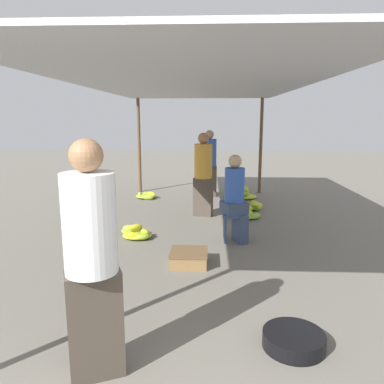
# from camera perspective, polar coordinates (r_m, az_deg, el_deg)

# --- Properties ---
(canopy_post_back_left) EXTENTS (0.08, 0.08, 2.37)m
(canopy_post_back_left) POSITION_cam_1_polar(r_m,az_deg,el_deg) (9.66, -8.06, 6.97)
(canopy_post_back_left) COLOR brown
(canopy_post_back_left) RESTS_ON ground
(canopy_post_back_right) EXTENTS (0.08, 0.08, 2.37)m
(canopy_post_back_right) POSITION_cam_1_polar(r_m,az_deg,el_deg) (9.59, 10.43, 6.86)
(canopy_post_back_right) COLOR brown
(canopy_post_back_right) RESTS_ON ground
(canopy_tarp) EXTENTS (3.47, 7.57, 0.04)m
(canopy_tarp) POSITION_cam_1_polar(r_m,az_deg,el_deg) (5.92, 0.27, 16.13)
(canopy_tarp) COLOR #B2B2B7
(canopy_tarp) RESTS_ON canopy_post_front_left
(vendor_foreground) EXTENTS (0.49, 0.49, 1.75)m
(vendor_foreground) POSITION_cam_1_polar(r_m,az_deg,el_deg) (2.76, -15.04, -9.80)
(vendor_foreground) COLOR #4C4238
(vendor_foreground) RESTS_ON ground
(stool) EXTENTS (0.34, 0.34, 0.45)m
(stool) POSITION_cam_1_polar(r_m,az_deg,el_deg) (5.81, 6.39, -4.08)
(stool) COLOR #384C84
(stool) RESTS_ON ground
(vendor_seated) EXTENTS (0.44, 0.44, 1.35)m
(vendor_seated) POSITION_cam_1_polar(r_m,az_deg,el_deg) (5.72, 6.66, -0.72)
(vendor_seated) COLOR #384766
(vendor_seated) RESTS_ON ground
(basin_black) EXTENTS (0.52, 0.52, 0.13)m
(basin_black) POSITION_cam_1_polar(r_m,az_deg,el_deg) (3.45, 15.23, -20.94)
(basin_black) COLOR black
(basin_black) RESTS_ON ground
(banana_pile_left_0) EXTENTS (0.51, 0.53, 0.15)m
(banana_pile_left_0) POSITION_cam_1_polar(r_m,az_deg,el_deg) (8.97, -7.01, -0.57)
(banana_pile_left_0) COLOR yellow
(banana_pile_left_0) RESTS_ON ground
(banana_pile_left_1) EXTENTS (0.54, 0.46, 0.25)m
(banana_pile_left_1) POSITION_cam_1_polar(r_m,az_deg,el_deg) (6.02, -8.50, -6.19)
(banana_pile_left_1) COLOR yellow
(banana_pile_left_1) RESTS_ON ground
(banana_pile_right_0) EXTENTS (0.58, 0.46, 0.25)m
(banana_pile_right_0) POSITION_cam_1_polar(r_m,az_deg,el_deg) (7.21, 8.17, -3.22)
(banana_pile_right_0) COLOR #85BA34
(banana_pile_right_0) RESTS_ON ground
(banana_pile_right_1) EXTENTS (0.59, 0.70, 0.21)m
(banana_pile_right_1) POSITION_cam_1_polar(r_m,az_deg,el_deg) (7.92, 8.94, -2.16)
(banana_pile_right_1) COLOR #CAD528
(banana_pile_right_1) RESTS_ON ground
(banana_pile_right_2) EXTENTS (0.61, 0.57, 0.30)m
(banana_pile_right_2) POSITION_cam_1_polar(r_m,az_deg,el_deg) (8.92, 7.87, -0.40)
(banana_pile_right_2) COLOR yellow
(banana_pile_right_2) RESTS_ON ground
(crate_near) EXTENTS (0.48, 0.48, 0.18)m
(crate_near) POSITION_cam_1_polar(r_m,az_deg,el_deg) (4.95, -0.48, -9.99)
(crate_near) COLOR olive
(crate_near) RESTS_ON ground
(shopper_walking_mid) EXTENTS (0.37, 0.36, 1.60)m
(shopper_walking_mid) POSITION_cam_1_polar(r_m,az_deg,el_deg) (9.06, 2.65, 4.54)
(shopper_walking_mid) COLOR #4C4238
(shopper_walking_mid) RESTS_ON ground
(shopper_walking_far) EXTENTS (0.41, 0.41, 1.61)m
(shopper_walking_far) POSITION_cam_1_polar(r_m,az_deg,el_deg) (7.19, 1.72, 2.86)
(shopper_walking_far) COLOR #4C4238
(shopper_walking_far) RESTS_ON ground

